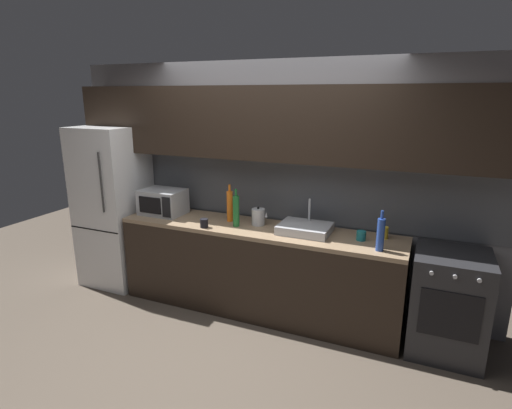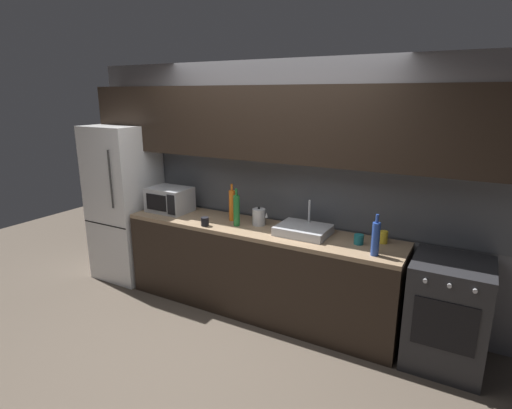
{
  "view_description": "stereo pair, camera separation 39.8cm",
  "coord_description": "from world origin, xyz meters",
  "px_view_note": "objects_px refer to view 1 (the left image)",
  "views": [
    {
      "loc": [
        1.51,
        -2.63,
        2.17
      ],
      "look_at": [
        -0.01,
        0.9,
        1.13
      ],
      "focal_mm": 28.69,
      "sensor_mm": 36.0,
      "label": 1
    },
    {
      "loc": [
        1.87,
        -2.45,
        2.17
      ],
      "look_at": [
        -0.01,
        0.9,
        1.13
      ],
      "focal_mm": 28.69,
      "sensor_mm": 36.0,
      "label": 2
    }
  ],
  "objects_px": {
    "refrigerator": "(114,206)",
    "wine_bottle_blue": "(381,234)",
    "mug_dark": "(204,223)",
    "mug_yellow": "(384,233)",
    "kettle": "(258,217)",
    "wine_bottle_green": "(236,211)",
    "mug_teal": "(361,236)",
    "wine_bottle_orange": "(230,206)",
    "oven_range": "(448,303)",
    "microwave": "(163,202)"
  },
  "relations": [
    {
      "from": "refrigerator",
      "to": "wine_bottle_blue",
      "type": "xyz_separation_m",
      "value": [
        3.0,
        -0.17,
        0.13
      ]
    },
    {
      "from": "microwave",
      "to": "mug_teal",
      "type": "relative_size",
      "value": 5.3
    },
    {
      "from": "kettle",
      "to": "wine_bottle_green",
      "type": "height_order",
      "value": "wine_bottle_green"
    },
    {
      "from": "wine_bottle_blue",
      "to": "mug_yellow",
      "type": "height_order",
      "value": "wine_bottle_blue"
    },
    {
      "from": "wine_bottle_orange",
      "to": "oven_range",
      "type": "bearing_deg",
      "value": -1.98
    },
    {
      "from": "mug_dark",
      "to": "refrigerator",
      "type": "bearing_deg",
      "value": 170.73
    },
    {
      "from": "wine_bottle_green",
      "to": "mug_yellow",
      "type": "xyz_separation_m",
      "value": [
        1.39,
        0.21,
        -0.11
      ]
    },
    {
      "from": "refrigerator",
      "to": "wine_bottle_blue",
      "type": "bearing_deg",
      "value": -3.17
    },
    {
      "from": "mug_teal",
      "to": "wine_bottle_green",
      "type": "bearing_deg",
      "value": -176.2
    },
    {
      "from": "wine_bottle_green",
      "to": "mug_teal",
      "type": "xyz_separation_m",
      "value": [
        1.21,
        0.08,
        -0.12
      ]
    },
    {
      "from": "oven_range",
      "to": "wine_bottle_blue",
      "type": "bearing_deg",
      "value": -164.15
    },
    {
      "from": "oven_range",
      "to": "mug_teal",
      "type": "distance_m",
      "value": 0.91
    },
    {
      "from": "kettle",
      "to": "mug_dark",
      "type": "distance_m",
      "value": 0.54
    },
    {
      "from": "microwave",
      "to": "mug_dark",
      "type": "relative_size",
      "value": 5.3
    },
    {
      "from": "microwave",
      "to": "oven_range",
      "type": "bearing_deg",
      "value": -0.39
    },
    {
      "from": "mug_yellow",
      "to": "oven_range",
      "type": "bearing_deg",
      "value": -14.96
    },
    {
      "from": "refrigerator",
      "to": "mug_teal",
      "type": "distance_m",
      "value": 2.81
    },
    {
      "from": "microwave",
      "to": "wine_bottle_green",
      "type": "xyz_separation_m",
      "value": [
        0.93,
        -0.07,
        0.03
      ]
    },
    {
      "from": "refrigerator",
      "to": "microwave",
      "type": "height_order",
      "value": "refrigerator"
    },
    {
      "from": "kettle",
      "to": "wine_bottle_blue",
      "type": "height_order",
      "value": "wine_bottle_blue"
    },
    {
      "from": "wine_bottle_blue",
      "to": "mug_yellow",
      "type": "relative_size",
      "value": 3.16
    },
    {
      "from": "wine_bottle_blue",
      "to": "wine_bottle_orange",
      "type": "xyz_separation_m",
      "value": [
        -1.53,
        0.24,
        0.02
      ]
    },
    {
      "from": "oven_range",
      "to": "refrigerator",
      "type": "bearing_deg",
      "value": 179.98
    },
    {
      "from": "mug_yellow",
      "to": "mug_dark",
      "type": "height_order",
      "value": "mug_yellow"
    },
    {
      "from": "microwave",
      "to": "wine_bottle_orange",
      "type": "height_order",
      "value": "wine_bottle_orange"
    },
    {
      "from": "wine_bottle_blue",
      "to": "wine_bottle_orange",
      "type": "distance_m",
      "value": 1.54
    },
    {
      "from": "kettle",
      "to": "wine_bottle_green",
      "type": "bearing_deg",
      "value": -145.39
    },
    {
      "from": "oven_range",
      "to": "mug_yellow",
      "type": "height_order",
      "value": "mug_yellow"
    },
    {
      "from": "wine_bottle_green",
      "to": "mug_teal",
      "type": "bearing_deg",
      "value": 3.8
    },
    {
      "from": "kettle",
      "to": "mug_teal",
      "type": "distance_m",
      "value": 1.03
    },
    {
      "from": "oven_range",
      "to": "wine_bottle_orange",
      "type": "height_order",
      "value": "wine_bottle_orange"
    },
    {
      "from": "kettle",
      "to": "mug_teal",
      "type": "bearing_deg",
      "value": -2.62
    },
    {
      "from": "refrigerator",
      "to": "wine_bottle_blue",
      "type": "relative_size",
      "value": 5.26
    },
    {
      "from": "wine_bottle_orange",
      "to": "mug_teal",
      "type": "xyz_separation_m",
      "value": [
        1.34,
        -0.05,
        -0.12
      ]
    },
    {
      "from": "wine_bottle_blue",
      "to": "oven_range",
      "type": "bearing_deg",
      "value": 15.85
    },
    {
      "from": "microwave",
      "to": "wine_bottle_green",
      "type": "distance_m",
      "value": 0.93
    },
    {
      "from": "microwave",
      "to": "wine_bottle_blue",
      "type": "distance_m",
      "value": 2.32
    },
    {
      "from": "oven_range",
      "to": "mug_dark",
      "type": "relative_size",
      "value": 10.37
    },
    {
      "from": "wine_bottle_blue",
      "to": "wine_bottle_orange",
      "type": "height_order",
      "value": "wine_bottle_orange"
    },
    {
      "from": "kettle",
      "to": "mug_dark",
      "type": "xyz_separation_m",
      "value": [
        -0.46,
        -0.29,
        -0.04
      ]
    },
    {
      "from": "refrigerator",
      "to": "mug_yellow",
      "type": "bearing_deg",
      "value": 2.95
    },
    {
      "from": "oven_range",
      "to": "kettle",
      "type": "bearing_deg",
      "value": 177.69
    },
    {
      "from": "wine_bottle_orange",
      "to": "mug_dark",
      "type": "distance_m",
      "value": 0.34
    },
    {
      "from": "refrigerator",
      "to": "wine_bottle_orange",
      "type": "height_order",
      "value": "refrigerator"
    },
    {
      "from": "refrigerator",
      "to": "oven_range",
      "type": "relative_size",
      "value": 2.03
    },
    {
      "from": "wine_bottle_orange",
      "to": "wine_bottle_blue",
      "type": "bearing_deg",
      "value": -8.86
    },
    {
      "from": "oven_range",
      "to": "mug_yellow",
      "type": "xyz_separation_m",
      "value": [
        -0.58,
        0.16,
        0.5
      ]
    },
    {
      "from": "wine_bottle_orange",
      "to": "mug_yellow",
      "type": "relative_size",
      "value": 3.51
    },
    {
      "from": "microwave",
      "to": "wine_bottle_green",
      "type": "relative_size",
      "value": 1.22
    },
    {
      "from": "kettle",
      "to": "wine_bottle_blue",
      "type": "relative_size",
      "value": 0.55
    }
  ]
}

